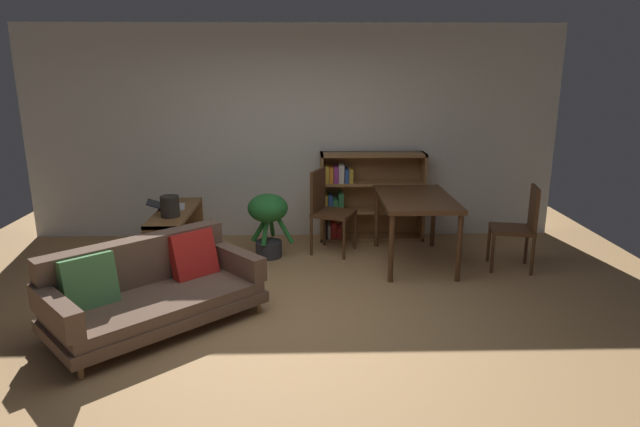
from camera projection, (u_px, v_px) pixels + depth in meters
ground_plane at (288, 325)px, 4.78m from camera, size 8.16×8.16×0.00m
back_wall_panel at (293, 133)px, 7.03m from camera, size 6.80×0.10×2.70m
fabric_couch at (150, 289)px, 4.73m from camera, size 1.88×1.81×0.72m
media_console at (176, 237)px, 6.22m from camera, size 0.39×1.26×0.62m
open_laptop at (168, 206)px, 6.23m from camera, size 0.46×0.37×0.09m
desk_speaker at (170, 206)px, 5.86m from camera, size 0.20×0.20×0.23m
potted_floor_plant at (268, 217)px, 6.38m from camera, size 0.54×0.49×0.76m
dining_table at (416, 204)px, 6.14m from camera, size 0.80×1.27×0.78m
dining_chair_near at (520, 224)px, 5.98m from camera, size 0.52×0.49×0.94m
dining_chair_far at (327, 207)px, 6.55m from camera, size 0.59×0.59×1.00m
bookshelf at (365, 195)px, 7.08m from camera, size 1.34×0.33×1.13m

